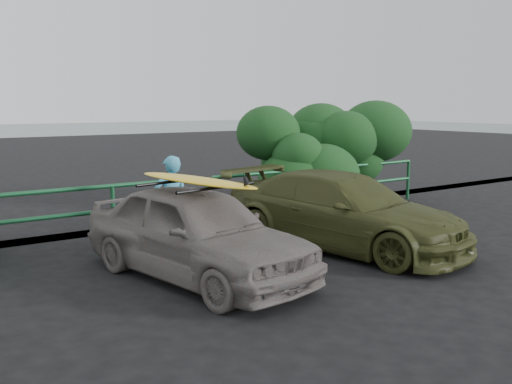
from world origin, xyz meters
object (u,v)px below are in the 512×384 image
sedan (196,232)px  surfboard (196,180)px  olive_vehicle (343,211)px  guardrail (163,206)px  man (172,203)px

sedan → surfboard: bearing=0.0°
olive_vehicle → sedan: bearing=168.4°
guardrail → olive_vehicle: olive_vehicle is taller
guardrail → olive_vehicle: (2.05, -2.80, 0.13)m
guardrail → olive_vehicle: bearing=-53.8°
guardrail → sedan: bearing=-106.6°
surfboard → guardrail: bearing=63.1°
guardrail → surfboard: 3.15m
sedan → olive_vehicle: 2.92m
olive_vehicle → man: man is taller
olive_vehicle → man: bearing=133.1°
olive_vehicle → surfboard: size_ratio=1.84×
guardrail → surfboard: bearing=-106.6°
surfboard → olive_vehicle: bearing=-8.5°
surfboard → sedan: bearing=0.0°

